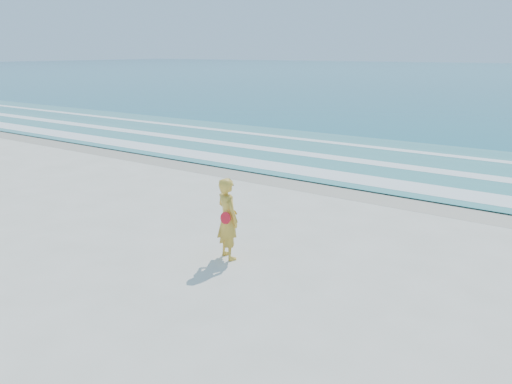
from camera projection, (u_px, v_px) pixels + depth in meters
The scene contains 7 objects.
ground at pixel (141, 282), 10.17m from camera, with size 400.00×400.00×0.00m, color silver.
wet_sand at pixel (336, 187), 17.29m from camera, with size 400.00×2.40×0.00m, color #B2A893.
shallow at pixel (387, 160), 21.24m from camera, with size 400.00×10.00×0.01m, color #59B7AD.
foam_near at pixel (351, 178), 18.31m from camera, with size 400.00×1.40×0.01m, color white.
foam_mid at pixel (380, 164), 20.60m from camera, with size 400.00×0.90×0.01m, color white.
foam_far at pixel (407, 151), 23.22m from camera, with size 400.00×0.60×0.01m, color white.
woman at pixel (228, 219), 11.14m from camera, with size 0.81×0.69×1.88m.
Camera 1 is at (7.21, -6.30, 4.56)m, focal length 35.00 mm.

